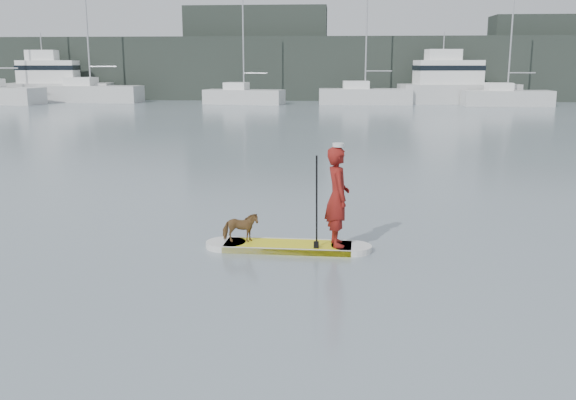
# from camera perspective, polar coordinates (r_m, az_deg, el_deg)

# --- Properties ---
(ground) EXTENTS (140.00, 140.00, 0.00)m
(ground) POSITION_cam_1_polar(r_m,az_deg,el_deg) (12.17, 11.55, -5.44)
(ground) COLOR slate
(ground) RESTS_ON ground
(paddleboard) EXTENTS (3.30, 0.88, 0.12)m
(paddleboard) POSITION_cam_1_polar(r_m,az_deg,el_deg) (12.70, -0.00, -4.15)
(paddleboard) COLOR yellow
(paddleboard) RESTS_ON ground
(paddler) EXTENTS (0.60, 0.79, 1.94)m
(paddler) POSITION_cam_1_polar(r_m,az_deg,el_deg) (12.38, 4.42, 0.29)
(paddler) COLOR maroon
(paddler) RESTS_ON paddleboard
(white_cap) EXTENTS (0.22, 0.22, 0.07)m
(white_cap) POSITION_cam_1_polar(r_m,az_deg,el_deg) (12.22, 4.49, 4.90)
(white_cap) COLOR silver
(white_cap) RESTS_ON paddler
(dog) EXTENTS (0.75, 0.43, 0.59)m
(dog) POSITION_cam_1_polar(r_m,az_deg,el_deg) (12.74, -4.26, -2.46)
(dog) COLOR brown
(dog) RESTS_ON paddleboard
(paddle) EXTENTS (0.10, 0.30, 2.00)m
(paddle) POSITION_cam_1_polar(r_m,az_deg,el_deg) (12.20, 2.55, -1.26)
(paddle) COLOR black
(paddle) RESTS_ON ground
(sailboat_b) EXTENTS (9.39, 3.34, 13.73)m
(sailboat_b) POSITION_cam_1_polar(r_m,az_deg,el_deg) (62.50, -17.16, 9.19)
(sailboat_b) COLOR silver
(sailboat_b) RESTS_ON ground
(sailboat_c) EXTENTS (7.25, 3.46, 9.99)m
(sailboat_c) POSITION_cam_1_polar(r_m,az_deg,el_deg) (57.20, -3.99, 9.25)
(sailboat_c) COLOR silver
(sailboat_c) RESTS_ON ground
(sailboat_d) EXTENTS (8.11, 2.80, 11.82)m
(sailboat_d) POSITION_cam_1_polar(r_m,az_deg,el_deg) (57.27, 6.79, 9.30)
(sailboat_d) COLOR silver
(sailboat_d) RESTS_ON ground
(sailboat_e) EXTENTS (7.40, 2.64, 10.61)m
(sailboat_e) POSITION_cam_1_polar(r_m,az_deg,el_deg) (57.67, 18.83, 8.68)
(sailboat_e) COLOR silver
(sailboat_e) RESTS_ON ground
(motor_yacht_a) EXTENTS (10.76, 4.77, 6.23)m
(motor_yacht_a) POSITION_cam_1_polar(r_m,az_deg,el_deg) (59.65, 14.53, 9.99)
(motor_yacht_a) COLOR silver
(motor_yacht_a) RESTS_ON ground
(motor_yacht_b) EXTENTS (9.74, 4.31, 6.22)m
(motor_yacht_b) POSITION_cam_1_polar(r_m,az_deg,el_deg) (64.76, -20.02, 9.79)
(motor_yacht_b) COLOR silver
(motor_yacht_b) RESTS_ON ground
(shore_mass) EXTENTS (90.00, 6.00, 6.00)m
(shore_mass) POSITION_cam_1_polar(r_m,az_deg,el_deg) (64.54, 6.11, 11.55)
(shore_mass) COLOR black
(shore_mass) RESTS_ON ground
(shore_building_west) EXTENTS (14.00, 4.00, 9.00)m
(shore_building_west) POSITION_cam_1_polar(r_m,az_deg,el_deg) (66.07, -2.81, 12.92)
(shore_building_west) COLOR black
(shore_building_west) RESTS_ON ground
(shore_building_east) EXTENTS (10.00, 4.00, 8.00)m
(shore_building_east) POSITION_cam_1_polar(r_m,az_deg,el_deg) (68.36, 21.69, 11.65)
(shore_building_east) COLOR black
(shore_building_east) RESTS_ON ground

